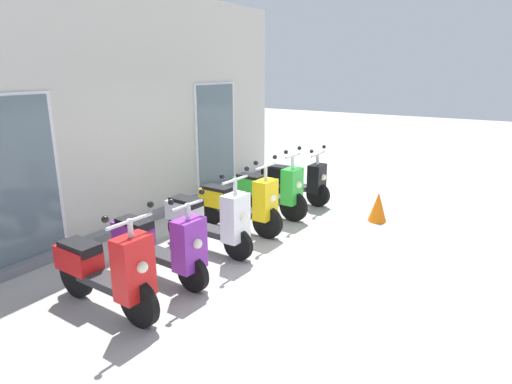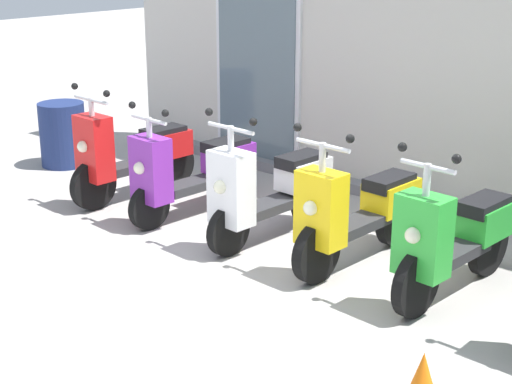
% 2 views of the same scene
% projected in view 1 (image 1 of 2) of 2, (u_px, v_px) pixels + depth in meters
% --- Properties ---
extents(ground_plane, '(40.00, 40.00, 0.00)m').
position_uv_depth(ground_plane, '(284.00, 256.00, 6.25)').
color(ground_plane, '#A8A39E').
extents(storefront_facade, '(8.38, 0.50, 3.86)m').
position_uv_depth(storefront_facade, '(129.00, 113.00, 7.23)').
color(storefront_facade, beige).
rests_on(storefront_facade, ground_plane).
extents(scooter_red, '(0.62, 1.60, 1.28)m').
position_uv_depth(scooter_red, '(106.00, 270.00, 4.70)').
color(scooter_red, black).
rests_on(scooter_red, ground_plane).
extents(scooter_purple, '(0.57, 1.59, 1.21)m').
position_uv_depth(scooter_purple, '(160.00, 244.00, 5.44)').
color(scooter_purple, black).
rests_on(scooter_purple, ground_plane).
extents(scooter_white, '(0.61, 1.56, 1.29)m').
position_uv_depth(scooter_white, '(210.00, 219.00, 6.26)').
color(scooter_white, black).
rests_on(scooter_white, ground_plane).
extents(scooter_yellow, '(0.60, 1.64, 1.29)m').
position_uv_depth(scooter_yellow, '(240.00, 203.00, 7.07)').
color(scooter_yellow, black).
rests_on(scooter_yellow, ground_plane).
extents(scooter_green, '(0.51, 1.59, 1.29)m').
position_uv_depth(scooter_green, '(270.00, 190.00, 7.81)').
color(scooter_green, black).
rests_on(scooter_green, ground_plane).
extents(scooter_black, '(0.62, 1.50, 1.16)m').
position_uv_depth(scooter_black, '(295.00, 180.00, 8.62)').
color(scooter_black, black).
rests_on(scooter_black, ground_plane).
extents(traffic_cone, '(0.32, 0.32, 0.52)m').
position_uv_depth(traffic_cone, '(378.00, 207.00, 7.59)').
color(traffic_cone, orange).
rests_on(traffic_cone, ground_plane).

